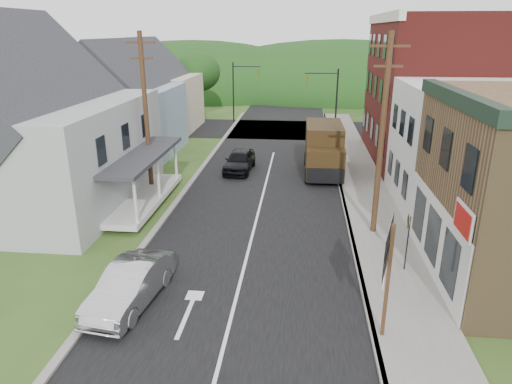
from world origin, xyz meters
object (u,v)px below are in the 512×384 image
(silver_sedan, at_px, (130,286))
(warning_sign, at_px, (408,234))
(dark_sedan, at_px, (240,161))
(delivery_van, at_px, (324,150))
(route_sign_cluster, at_px, (388,265))

(silver_sedan, bearing_deg, warning_sign, 25.53)
(dark_sedan, height_order, delivery_van, delivery_van)
(silver_sedan, relative_size, delivery_van, 0.75)
(silver_sedan, distance_m, route_sign_cluster, 8.57)
(silver_sedan, xyz_separation_m, route_sign_cluster, (8.31, -1.04, 1.82))
(silver_sedan, relative_size, warning_sign, 1.84)
(dark_sedan, distance_m, route_sign_cluster, 18.55)
(silver_sedan, distance_m, dark_sedan, 16.23)
(dark_sedan, height_order, route_sign_cluster, route_sign_cluster)
(silver_sedan, xyz_separation_m, dark_sedan, (1.58, 16.15, 0.00))
(dark_sedan, relative_size, delivery_van, 0.73)
(dark_sedan, bearing_deg, delivery_van, 3.79)
(route_sign_cluster, relative_size, warning_sign, 1.56)
(dark_sedan, distance_m, delivery_van, 5.66)
(delivery_van, distance_m, route_sign_cluster, 17.27)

